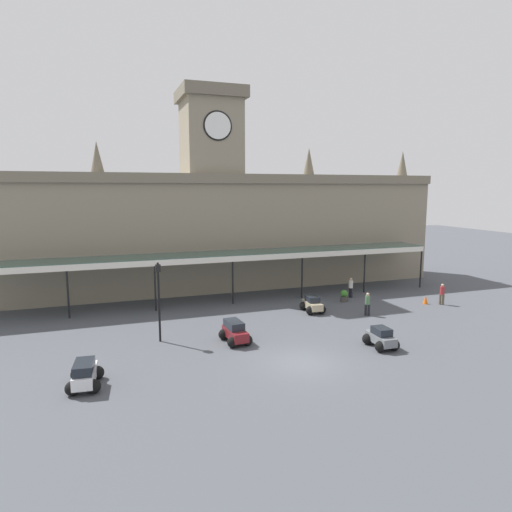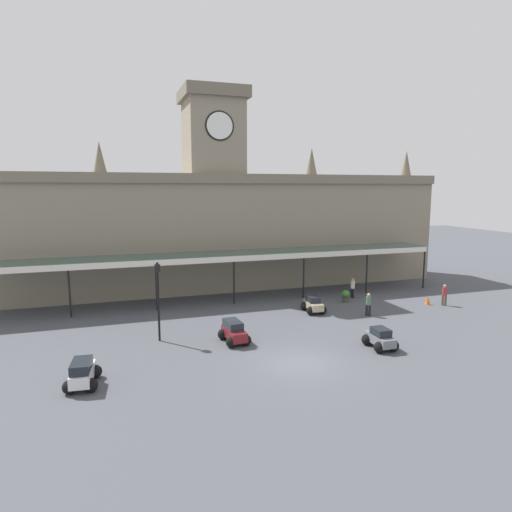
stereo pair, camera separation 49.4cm
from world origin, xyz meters
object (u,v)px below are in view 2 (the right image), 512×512
(car_white_estate, at_px, (82,374))
(pedestrian_near_entrance, at_px, (353,287))
(car_grey_sedan, at_px, (380,340))
(car_beige_sedan, at_px, (313,305))
(planter_forecourt_centre, at_px, (346,296))
(car_maroon_estate, at_px, (234,333))
(pedestrian_beside_cars, at_px, (444,294))
(victorian_lamppost, at_px, (158,292))
(pedestrian_crossing_forecourt, at_px, (368,304))
(traffic_cone, at_px, (428,300))

(car_white_estate, relative_size, pedestrian_near_entrance, 1.39)
(pedestrian_near_entrance, bearing_deg, car_grey_sedan, -112.94)
(car_beige_sedan, xyz_separation_m, planter_forecourt_centre, (3.77, 1.89, -0.01))
(car_maroon_estate, xyz_separation_m, pedestrian_near_entrance, (12.30, 7.34, 0.34))
(pedestrian_beside_cars, relative_size, victorian_lamppost, 0.35)
(pedestrian_beside_cars, distance_m, victorian_lamppost, 22.16)
(car_white_estate, bearing_deg, car_grey_sedan, -0.15)
(car_grey_sedan, height_order, pedestrian_crossing_forecourt, pedestrian_crossing_forecourt)
(car_grey_sedan, height_order, car_beige_sedan, same)
(car_beige_sedan, relative_size, victorian_lamppost, 0.44)
(pedestrian_crossing_forecourt, height_order, pedestrian_beside_cars, same)
(car_white_estate, distance_m, planter_forecourt_centre, 21.69)
(car_white_estate, distance_m, car_grey_sedan, 15.90)
(car_grey_sedan, bearing_deg, car_beige_sedan, 92.59)
(pedestrian_crossing_forecourt, bearing_deg, car_grey_sedan, -116.57)
(car_grey_sedan, xyz_separation_m, pedestrian_crossing_forecourt, (2.94, 5.88, 0.41))
(car_white_estate, xyz_separation_m, pedestrian_crossing_forecourt, (18.84, 5.84, 0.34))
(car_white_estate, relative_size, victorian_lamppost, 0.49)
(pedestrian_near_entrance, relative_size, pedestrian_beside_cars, 1.00)
(planter_forecourt_centre, bearing_deg, car_white_estate, -152.93)
(car_grey_sedan, bearing_deg, car_maroon_estate, 154.88)
(car_white_estate, bearing_deg, car_maroon_estate, 23.35)
(pedestrian_near_entrance, bearing_deg, car_beige_sedan, -149.69)
(car_grey_sedan, distance_m, pedestrian_crossing_forecourt, 6.58)
(car_maroon_estate, height_order, traffic_cone, car_maroon_estate)
(car_maroon_estate, relative_size, pedestrian_crossing_forecourt, 1.38)
(traffic_cone, bearing_deg, planter_forecourt_centre, 154.22)
(car_grey_sedan, relative_size, victorian_lamppost, 0.43)
(car_white_estate, height_order, traffic_cone, car_white_estate)
(car_maroon_estate, distance_m, car_beige_sedan, 8.54)
(pedestrian_near_entrance, relative_size, victorian_lamppost, 0.35)
(car_maroon_estate, xyz_separation_m, victorian_lamppost, (-4.18, 1.62, 2.42))
(car_white_estate, xyz_separation_m, pedestrian_near_entrance, (20.53, 10.90, 0.34))
(pedestrian_crossing_forecourt, bearing_deg, traffic_cone, 11.63)
(planter_forecourt_centre, bearing_deg, car_beige_sedan, -153.34)
(car_grey_sedan, height_order, planter_forecourt_centre, car_grey_sedan)
(car_white_estate, relative_size, car_grey_sedan, 1.12)
(victorian_lamppost, bearing_deg, car_grey_sedan, -23.77)
(car_beige_sedan, height_order, pedestrian_crossing_forecourt, pedestrian_crossing_forecourt)
(car_white_estate, xyz_separation_m, traffic_cone, (25.03, 7.11, -0.22))
(car_grey_sedan, distance_m, pedestrian_beside_cars, 12.11)
(car_white_estate, height_order, pedestrian_near_entrance, pedestrian_near_entrance)
(car_maroon_estate, relative_size, victorian_lamppost, 0.48)
(car_white_estate, height_order, victorian_lamppost, victorian_lamppost)
(planter_forecourt_centre, bearing_deg, pedestrian_crossing_forecourt, -96.63)
(pedestrian_beside_cars, relative_size, planter_forecourt_centre, 1.74)
(pedestrian_crossing_forecourt, relative_size, victorian_lamppost, 0.35)
(car_white_estate, bearing_deg, pedestrian_beside_cars, 14.02)
(car_white_estate, bearing_deg, pedestrian_near_entrance, 27.95)
(victorian_lamppost, distance_m, traffic_cone, 21.22)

